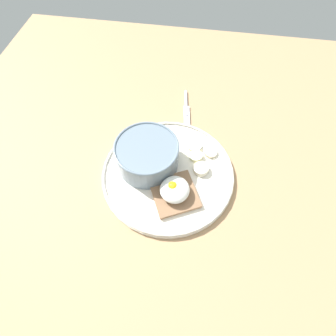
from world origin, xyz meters
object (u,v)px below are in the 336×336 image
toast_slice (175,194)px  banana_slice_front (211,152)px  poached_egg (175,189)px  banana_slice_back (196,156)px  oatmeal_bowl (147,155)px  banana_slice_left (201,169)px  knife (186,108)px  banana_slice_right (195,146)px

toast_slice → banana_slice_front: same height
poached_egg → banana_slice_back: (10.39, -3.63, -2.03)cm
poached_egg → banana_slice_back: size_ratio=1.52×
toast_slice → banana_slice_front: 13.98cm
oatmeal_bowl → banana_slice_front: bearing=-70.7°
oatmeal_bowl → banana_slice_back: 11.61cm
poached_egg → banana_slice_back: poached_egg is taller
poached_egg → banana_slice_front: bearing=-29.7°
banana_slice_front → banana_slice_left: 5.43cm
banana_slice_front → banana_slice_back: (-1.77, 3.30, 0.13)cm
poached_egg → banana_slice_back: bearing=-19.2°
banana_slice_left → knife: size_ratio=0.36×
banana_slice_back → banana_slice_right: bearing=12.1°
banana_slice_left → banana_slice_right: banana_slice_left is taller
poached_egg → banana_slice_right: bearing=-12.7°
oatmeal_bowl → knife: bearing=-18.8°
banana_slice_front → knife: size_ratio=0.33×
banana_slice_left → banana_slice_back: (3.34, 1.46, -0.07)cm
toast_slice → banana_slice_right: size_ratio=2.99×
toast_slice → poached_egg: poached_egg is taller
banana_slice_back → banana_slice_right: (2.90, 0.62, -0.16)cm
toast_slice → banana_slice_left: bearing=-35.5°
banana_slice_front → banana_slice_right: (1.13, 3.92, -0.03)cm
banana_slice_left → toast_slice: bearing=144.5°
oatmeal_bowl → banana_slice_right: bearing=-59.2°
poached_egg → banana_slice_front: (12.16, -6.93, -2.16)cm
banana_slice_back → banana_slice_right: 2.97cm
banana_slice_left → banana_slice_right: (6.24, 2.08, -0.23)cm
oatmeal_bowl → banana_slice_back: oatmeal_bowl is taller
oatmeal_bowl → banana_slice_back: size_ratio=3.38×
poached_egg → knife: bearing=1.2°
banana_slice_front → banana_slice_right: bearing=73.9°
banana_slice_right → poached_egg: bearing=167.3°
toast_slice → poached_egg: 2.07cm
banana_slice_back → knife: size_ratio=0.32×
poached_egg → banana_slice_left: 8.91cm
toast_slice → banana_slice_back: (10.40, -3.59, 0.05)cm
banana_slice_right → banana_slice_front: bearing=-106.1°
knife → toast_slice: bearing=-178.7°
banana_slice_left → banana_slice_back: size_ratio=1.11×
banana_slice_left → banana_slice_back: banana_slice_left is taller
banana_slice_back → knife: (16.37, 4.18, -1.24)cm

